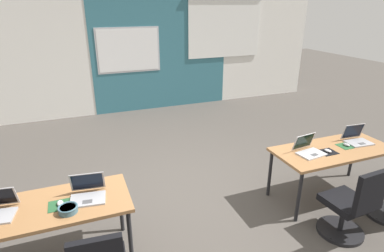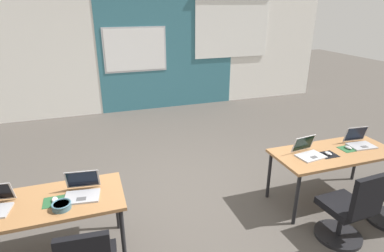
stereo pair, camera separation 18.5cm
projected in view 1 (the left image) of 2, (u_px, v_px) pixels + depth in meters
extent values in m
plane|color=#47423D|center=(193.00, 198.00, 4.31)|extent=(24.00, 24.00, 0.00)
cube|color=silver|center=(129.00, 53.00, 7.45)|extent=(10.00, 0.20, 2.80)
cube|color=#336B7A|center=(162.00, 52.00, 7.62)|extent=(3.36, 0.01, 2.80)
cube|color=#B7B7BC|center=(129.00, 50.00, 7.31)|extent=(1.48, 0.02, 1.04)
cube|color=white|center=(129.00, 50.00, 7.31)|extent=(1.40, 0.02, 0.96)
cube|color=white|center=(225.00, 28.00, 7.98)|extent=(2.00, 0.02, 1.46)
cube|color=olive|center=(43.00, 208.00, 2.95)|extent=(1.60, 0.70, 0.04)
cylinder|color=black|center=(130.00, 240.00, 3.07)|extent=(0.04, 0.04, 0.68)
cylinder|color=black|center=(121.00, 205.00, 3.59)|extent=(0.04, 0.04, 0.68)
cube|color=olive|center=(333.00, 150.00, 4.12)|extent=(1.60, 0.70, 0.04)
cylinder|color=black|center=(299.00, 197.00, 3.75)|extent=(0.04, 0.04, 0.68)
cylinder|color=black|center=(270.00, 173.00, 4.27)|extent=(0.04, 0.04, 0.68)
cylinder|color=black|center=(352.00, 156.00, 4.76)|extent=(0.04, 0.04, 0.68)
cube|color=#9E9EA3|center=(359.00, 143.00, 4.27)|extent=(0.35, 0.26, 0.02)
cube|color=#4C4C4F|center=(362.00, 144.00, 4.22)|extent=(0.09, 0.07, 0.00)
cube|color=#9E9EA3|center=(353.00, 131.00, 4.36)|extent=(0.33, 0.09, 0.22)
cube|color=black|center=(353.00, 131.00, 4.35)|extent=(0.30, 0.07, 0.19)
cube|color=#23512D|center=(346.00, 146.00, 4.20)|extent=(0.22, 0.19, 0.00)
ellipsoid|color=#B2B2B7|center=(347.00, 145.00, 4.19)|extent=(0.06, 0.10, 0.03)
sphere|color=black|center=(374.00, 203.00, 4.17)|extent=(0.04, 0.04, 0.04)
sphere|color=black|center=(376.00, 220.00, 3.85)|extent=(0.04, 0.04, 0.04)
cube|color=#9E9EA3|center=(88.00, 199.00, 3.03)|extent=(0.36, 0.27, 0.02)
cube|color=#4C4C4F|center=(87.00, 202.00, 2.98)|extent=(0.10, 0.07, 0.00)
cube|color=#9E9EA3|center=(87.00, 181.00, 3.13)|extent=(0.34, 0.12, 0.21)
cube|color=black|center=(87.00, 182.00, 3.12)|extent=(0.30, 0.10, 0.19)
cube|color=#23512D|center=(61.00, 205.00, 2.96)|extent=(0.22, 0.19, 0.00)
ellipsoid|color=silver|center=(60.00, 203.00, 2.96)|extent=(0.07, 0.11, 0.03)
cube|color=#B7B7BC|center=(311.00, 154.00, 3.96)|extent=(0.36, 0.27, 0.02)
cube|color=#4C4C4F|center=(315.00, 155.00, 3.91)|extent=(0.10, 0.07, 0.00)
cube|color=#B7B7BC|center=(304.00, 141.00, 4.04)|extent=(0.34, 0.11, 0.21)
cube|color=black|center=(304.00, 141.00, 4.03)|extent=(0.30, 0.09, 0.19)
cube|color=black|center=(328.00, 152.00, 4.02)|extent=(0.22, 0.19, 0.00)
ellipsoid|color=silver|center=(328.00, 151.00, 4.02)|extent=(0.07, 0.11, 0.03)
cylinder|color=black|center=(340.00, 231.00, 3.67)|extent=(0.52, 0.52, 0.04)
cylinder|color=black|center=(343.00, 217.00, 3.60)|extent=(0.06, 0.06, 0.34)
cube|color=black|center=(346.00, 202.00, 3.52)|extent=(0.46, 0.46, 0.08)
cube|color=black|center=(371.00, 193.00, 3.21)|extent=(0.40, 0.08, 0.46)
sphere|color=black|center=(324.00, 219.00, 3.87)|extent=(0.04, 0.04, 0.04)
sphere|color=black|center=(358.00, 229.00, 3.69)|extent=(0.04, 0.04, 0.04)
sphere|color=black|center=(331.00, 240.00, 3.52)|extent=(0.04, 0.04, 0.04)
cylinder|color=#3D6070|center=(68.00, 210.00, 2.86)|extent=(0.17, 0.17, 0.05)
torus|color=#3D6070|center=(68.00, 207.00, 2.85)|extent=(0.18, 0.18, 0.02)
cylinder|color=gold|center=(68.00, 208.00, 2.85)|extent=(0.14, 0.14, 0.01)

